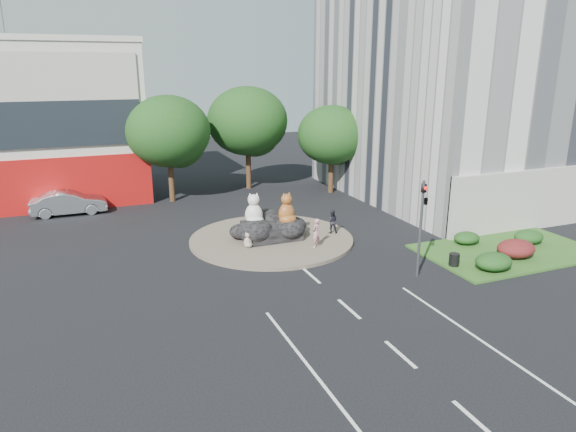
% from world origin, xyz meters
% --- Properties ---
extents(ground, '(120.00, 120.00, 0.00)m').
position_xyz_m(ground, '(0.00, 0.00, 0.00)').
color(ground, black).
rests_on(ground, ground).
extents(roundabout_island, '(10.00, 10.00, 0.20)m').
position_xyz_m(roundabout_island, '(0.00, 10.00, 0.10)').
color(roundabout_island, brown).
rests_on(roundabout_island, ground).
extents(rock_plinth, '(3.20, 2.60, 0.90)m').
position_xyz_m(rock_plinth, '(0.00, 10.00, 0.65)').
color(rock_plinth, black).
rests_on(rock_plinth, roundabout_island).
extents(grass_verge, '(10.00, 6.00, 0.12)m').
position_xyz_m(grass_verge, '(12.00, 3.00, 0.06)').
color(grass_verge, '#24541C').
rests_on(grass_verge, ground).
extents(tree_left, '(6.46, 6.46, 8.27)m').
position_xyz_m(tree_left, '(-3.93, 22.06, 5.25)').
color(tree_left, '#382314').
rests_on(tree_left, ground).
extents(tree_mid, '(6.84, 6.84, 8.76)m').
position_xyz_m(tree_mid, '(3.07, 24.06, 5.56)').
color(tree_mid, '#382314').
rests_on(tree_mid, ground).
extents(tree_right, '(5.70, 5.70, 7.30)m').
position_xyz_m(tree_right, '(9.07, 20.06, 4.63)').
color(tree_right, '#382314').
rests_on(tree_right, ground).
extents(hedge_near_green, '(2.00, 1.60, 0.90)m').
position_xyz_m(hedge_near_green, '(9.00, 1.00, 0.57)').
color(hedge_near_green, '#133E15').
rests_on(hedge_near_green, grass_verge).
extents(hedge_red, '(2.20, 1.76, 0.99)m').
position_xyz_m(hedge_red, '(11.50, 2.00, 0.61)').
color(hedge_red, '#481314').
rests_on(hedge_red, grass_verge).
extents(hedge_mid_green, '(1.80, 1.44, 0.81)m').
position_xyz_m(hedge_mid_green, '(14.00, 3.50, 0.53)').
color(hedge_mid_green, '#133E15').
rests_on(hedge_mid_green, grass_verge).
extents(hedge_back_green, '(1.60, 1.28, 0.72)m').
position_xyz_m(hedge_back_green, '(10.50, 4.80, 0.48)').
color(hedge_back_green, '#133E15').
rests_on(hedge_back_green, grass_verge).
extents(traffic_light, '(0.44, 1.24, 5.00)m').
position_xyz_m(traffic_light, '(5.10, 2.00, 3.62)').
color(traffic_light, '#595B60').
rests_on(traffic_light, ground).
extents(street_lamp, '(2.34, 0.22, 8.06)m').
position_xyz_m(street_lamp, '(12.82, 8.00, 4.55)').
color(street_lamp, '#595B60').
rests_on(street_lamp, ground).
extents(cat_white, '(1.48, 1.37, 2.04)m').
position_xyz_m(cat_white, '(-1.12, 9.96, 2.12)').
color(cat_white, silver).
rests_on(cat_white, rock_plinth).
extents(cat_tabby, '(1.42, 1.30, 1.99)m').
position_xyz_m(cat_tabby, '(0.81, 9.52, 2.10)').
color(cat_tabby, '#AA5A23').
rests_on(cat_tabby, rock_plinth).
extents(kitten_calico, '(0.64, 0.58, 0.95)m').
position_xyz_m(kitten_calico, '(-1.87, 8.87, 0.68)').
color(kitten_calico, beige).
rests_on(kitten_calico, roundabout_island).
extents(kitten_white, '(0.50, 0.46, 0.71)m').
position_xyz_m(kitten_white, '(1.32, 9.57, 0.56)').
color(kitten_white, beige).
rests_on(kitten_white, roundabout_island).
extents(pedestrian_pink, '(0.74, 0.70, 1.70)m').
position_xyz_m(pedestrian_pink, '(1.82, 7.46, 1.05)').
color(pedestrian_pink, '#C07C88').
rests_on(pedestrian_pink, roundabout_island).
extents(pedestrian_dark, '(0.89, 0.80, 1.51)m').
position_xyz_m(pedestrian_dark, '(3.85, 9.46, 0.95)').
color(pedestrian_dark, black).
rests_on(pedestrian_dark, roundabout_island).
extents(parked_car, '(5.18, 1.81, 1.71)m').
position_xyz_m(parked_car, '(-11.57, 20.93, 0.85)').
color(parked_car, '#B2B4BA').
rests_on(parked_car, ground).
extents(litter_bin, '(0.70, 0.70, 0.67)m').
position_xyz_m(litter_bin, '(7.50, 2.24, 0.45)').
color(litter_bin, black).
rests_on(litter_bin, grass_verge).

